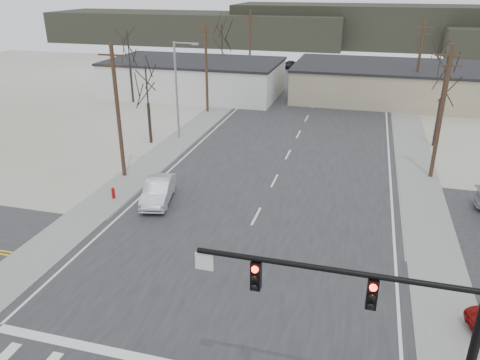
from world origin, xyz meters
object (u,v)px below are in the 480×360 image
object	(u,v)px
car_far_a	(316,95)
car_far_b	(289,64)
fire_hydrant	(113,193)
traffic_signal_mast	(407,325)
sedan_crossing	(158,191)

from	to	relation	value
car_far_a	car_far_b	bearing A→B (deg)	-79.41
fire_hydrant	car_far_a	distance (m)	33.81
traffic_signal_mast	fire_hydrant	xyz separation A→B (m)	(-18.09, 14.20, -4.22)
traffic_signal_mast	car_far_b	world-z (taller)	traffic_signal_mast
fire_hydrant	traffic_signal_mast	bearing A→B (deg)	-38.13
traffic_signal_mast	sedan_crossing	xyz separation A→B (m)	(-14.86, 14.60, -3.84)
fire_hydrant	sedan_crossing	world-z (taller)	sedan_crossing
car_far_a	traffic_signal_mast	bearing A→B (deg)	92.85
fire_hydrant	car_far_a	bearing A→B (deg)	72.48
traffic_signal_mast	sedan_crossing	distance (m)	21.19
fire_hydrant	car_far_a	world-z (taller)	car_far_a
traffic_signal_mast	car_far_a	xyz separation A→B (m)	(-7.92, 46.44, -3.89)
traffic_signal_mast	car_far_a	distance (m)	47.27
fire_hydrant	sedan_crossing	size ratio (longest dim) A/B	0.18
car_far_a	car_far_b	xyz separation A→B (m)	(-7.28, 23.20, -0.13)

